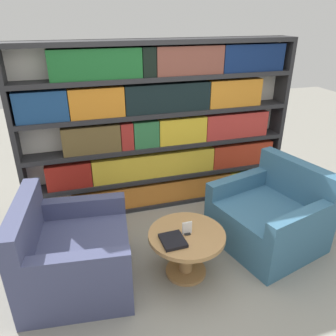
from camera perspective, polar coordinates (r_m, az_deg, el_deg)
The scene contains 7 objects.
ground_plane at distance 3.18m, azimuth 6.31°, elevation -18.71°, with size 14.00×14.00×0.00m, color gray.
bookshelf at distance 3.87m, azimuth -0.84°, elevation 6.90°, with size 3.17×0.30×1.97m.
armchair_left at distance 3.08m, azimuth -16.23°, elevation -14.41°, with size 1.01×1.05×0.84m.
armchair_right at distance 3.59m, azimuth 17.31°, elevation -8.27°, with size 1.11×1.14×0.84m.
coffee_table at distance 3.03m, azimuth 3.25°, elevation -13.23°, with size 0.69×0.69×0.44m.
table_sign at distance 2.93m, azimuth 3.33°, elevation -10.54°, with size 0.09×0.06×0.12m.
stray_book at distance 2.85m, azimuth 0.86°, elevation -12.52°, with size 0.20×0.23×0.03m.
Camera 1 is at (-0.98, -2.08, 2.20)m, focal length 35.00 mm.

